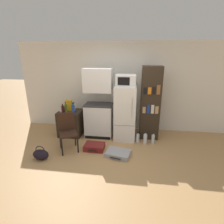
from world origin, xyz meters
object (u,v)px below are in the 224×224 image
Objects in this scene: microwave at (126,80)px; water_bottle_front at (145,139)px; bottle_olive_oil at (66,108)px; bowl at (62,111)px; side_table at (71,123)px; refrigerator at (125,113)px; handbag at (41,154)px; bookshelf at (150,103)px; water_bottle_back at (138,138)px; bottle_blue_soda at (73,109)px; bottle_milk_white at (74,106)px; chair at (67,129)px; suitcase_large_flat at (118,153)px; cereal_box at (69,105)px; water_bottle_middle at (153,139)px; bottle_wine_dark at (63,109)px; kitchen_hutch at (99,106)px; suitcase_small_flat at (94,147)px; bottle_clear_short at (74,108)px.

water_bottle_front is (0.56, -0.29, -1.47)m from microwave.
bottle_olive_oil reaches higher than bowl.
refrigerator is at bearing -0.77° from side_table.
bookshelf is at bearing 31.22° from handbag.
side_table reaches higher than water_bottle_back.
refrigerator is at bearing 5.44° from bottle_blue_soda.
bottle_milk_white is 0.23× the size of chair.
bottle_blue_soda reaches higher than suitcase_large_flat.
handbag is at bearing -97.48° from bottle_olive_oil.
cereal_box is 0.88× the size of water_bottle_front.
water_bottle_middle is at bearing -18.19° from refrigerator.
bottle_wine_dark is 2.53m from water_bottle_middle.
bottle_milk_white is (-2.16, 0.06, -0.18)m from bookshelf.
handbag is (-1.04, -1.41, -0.75)m from kitchen_hutch.
refrigerator reaches higher than bowl.
microwave is 1.74× the size of bottle_blue_soda.
microwave reaches higher than water_bottle_back.
bottle_blue_soda is 1.22m from suitcase_small_flat.
kitchen_hutch is 6.67× the size of water_bottle_back.
bowl is at bearing -175.06° from bookshelf.
kitchen_hutch is 1.29× the size of refrigerator.
suitcase_large_flat is 1.72× the size of handbag.
bottle_clear_short is 1.59m from handbag.
handbag is 2.42m from water_bottle_back.
kitchen_hutch is at bearing 26.72° from chair.
refrigerator is 2.31m from handbag.
bowl reaches higher than water_bottle_back.
bottle_blue_soda is at bearing -9.51° from bowl.
bottle_clear_short is at bearing 77.22° from handbag.
kitchen_hutch reaches higher than handbag.
cereal_box reaches higher than bottle_clear_short.
water_bottle_front is at bearing -9.97° from bottle_clear_short.
water_bottle_back is at bearing -8.55° from cereal_box.
bottle_milk_white is (-1.50, 0.20, 0.07)m from refrigerator.
water_bottle_middle is 1.09× the size of water_bottle_back.
water_bottle_front is at bearing -27.81° from refrigerator.
handbag is (-0.37, -1.21, -0.71)m from bottle_blue_soda.
side_table is at bearing -177.05° from bookshelf.
cereal_box is at bearing 171.45° from water_bottle_back.
suitcase_small_flat is at bearing 28.40° from handbag.
water_bottle_front is at bearing -8.46° from side_table.
water_bottle_back reaches higher than suitcase_large_flat.
bottle_clear_short is 1.01× the size of bottle_milk_white.
suitcase_small_flat is 1.71× the size of water_bottle_back.
bottle_milk_white reaches higher than chair.
cereal_box reaches higher than bottle_olive_oil.
microwave is at bearing -0.82° from side_table.
suitcase_large_flat is (-0.09, -0.95, -0.68)m from refrigerator.
handbag is at bearing -155.09° from suitcase_large_flat.
refrigerator is at bearing -7.51° from bottle_milk_white.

